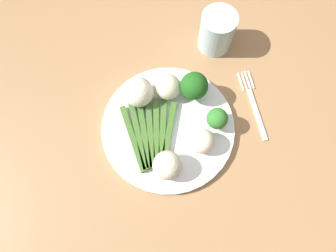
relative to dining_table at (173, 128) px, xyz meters
name	(u,v)px	position (x,y,z in m)	size (l,w,h in m)	color
ground_plane	(171,174)	(0.00, 0.00, -0.64)	(6.00, 6.00, 0.02)	tan
dining_table	(173,128)	(0.00, 0.00, 0.00)	(1.42, 0.89, 0.73)	#9E754C
plate	(168,128)	(-0.02, -0.03, 0.10)	(0.28, 0.28, 0.01)	white
asparagus_bundle	(150,134)	(-0.06, -0.03, 0.12)	(0.12, 0.16, 0.01)	#3D6626
broccoli_front_left	(217,119)	(0.07, -0.05, 0.14)	(0.04, 0.04, 0.05)	#609E3D
broccoli_back	(194,86)	(0.05, 0.03, 0.15)	(0.06, 0.06, 0.07)	#4C7F2B
cauliflower_right	(167,165)	(-0.05, -0.11, 0.14)	(0.06, 0.06, 0.06)	silver
cauliflower_back_right	(169,86)	(0.00, 0.05, 0.14)	(0.05, 0.05, 0.05)	beige
cauliflower_near_center	(202,141)	(0.03, -0.09, 0.14)	(0.05, 0.05, 0.05)	white
cauliflower_mid	(138,92)	(-0.06, 0.05, 0.14)	(0.06, 0.06, 0.06)	white
fork	(254,104)	(0.17, -0.03, 0.10)	(0.03, 0.17, 0.00)	silver
water_glass	(217,31)	(0.14, 0.14, 0.14)	(0.08, 0.08, 0.09)	silver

